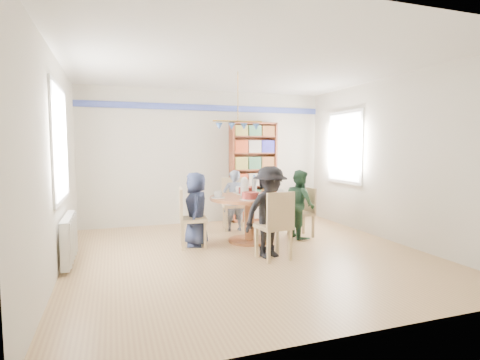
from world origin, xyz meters
name	(u,v)px	position (x,y,z in m)	size (l,w,h in m)	color
ground	(249,254)	(0.00, 0.00, 0.00)	(5.00, 5.00, 0.00)	tan
room_shell	(215,141)	(-0.26, 0.87, 1.65)	(5.00, 5.00, 5.00)	white
radiator	(69,239)	(-2.42, 0.30, 0.35)	(0.12, 1.00, 0.60)	silver
dining_table	(250,208)	(0.26, 0.68, 0.56)	(1.30, 1.30, 0.75)	#985631
chair_left	(188,215)	(-0.76, 0.64, 0.51)	(0.46, 0.46, 0.93)	tan
chair_right	(304,210)	(1.30, 0.73, 0.47)	(0.40, 0.40, 0.85)	tan
chair_far	(234,201)	(0.32, 1.71, 0.53)	(0.49, 0.49, 0.97)	tan
chair_near	(276,223)	(0.25, -0.40, 0.53)	(0.47, 0.47, 0.95)	tan
person_left	(196,209)	(-0.62, 0.72, 0.58)	(0.57, 0.37, 1.16)	#1A213B
person_right	(300,204)	(1.18, 0.66, 0.59)	(0.57, 0.44, 1.17)	#1B3623
person_far	(234,201)	(0.26, 1.53, 0.57)	(0.41, 0.27, 1.13)	gray
person_near	(270,212)	(0.23, -0.23, 0.64)	(0.83, 0.48, 1.29)	black
bookshelf	(253,173)	(0.95, 2.34, 1.02)	(0.98, 0.30, 2.07)	brown
tableware	(247,192)	(0.23, 0.70, 0.82)	(1.29, 1.29, 0.34)	white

